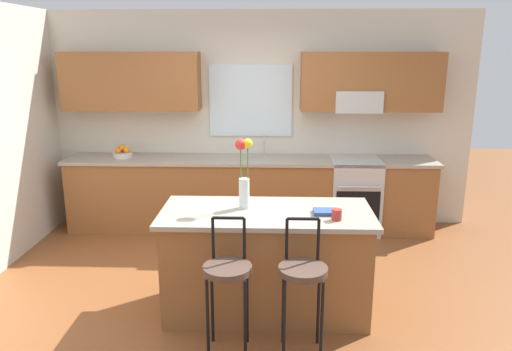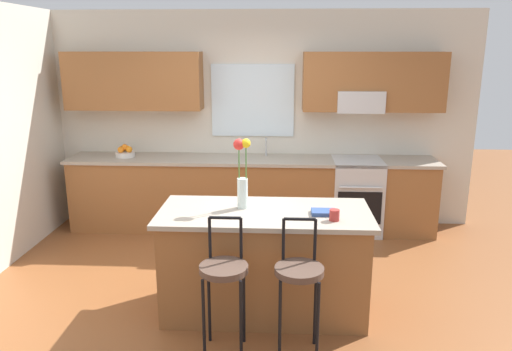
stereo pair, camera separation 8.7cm
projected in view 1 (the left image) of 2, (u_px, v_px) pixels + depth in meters
name	position (u px, v px, depth m)	size (l,w,h in m)	color
ground_plane	(242.00, 292.00, 4.66)	(14.00, 14.00, 0.00)	brown
back_wall_assembly	(253.00, 108.00, 6.20)	(5.60, 0.50, 2.70)	beige
counter_run	(250.00, 193.00, 6.19)	(4.56, 0.64, 0.92)	brown
sink_faucet	(264.00, 145.00, 6.17)	(0.02, 0.13, 0.23)	#B7BABC
oven_range	(354.00, 195.00, 6.12)	(0.60, 0.64, 0.92)	#B7BABC
kitchen_island	(266.00, 261.00, 4.23)	(1.78, 0.82, 0.92)	brown
bar_stool_near	(228.00, 275.00, 3.60)	(0.36, 0.36, 1.04)	black
bar_stool_middle	(303.00, 276.00, 3.58)	(0.36, 0.36, 1.04)	black
flower_vase	(244.00, 175.00, 4.12)	(0.14, 0.09, 0.60)	silver
mug_ceramic	(337.00, 215.00, 3.89)	(0.08, 0.08, 0.09)	#A52D28
cookbook	(325.00, 212.00, 4.04)	(0.20, 0.15, 0.03)	navy
fruit_bowl_oranges	(123.00, 153.00, 6.12)	(0.24, 0.24, 0.16)	silver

